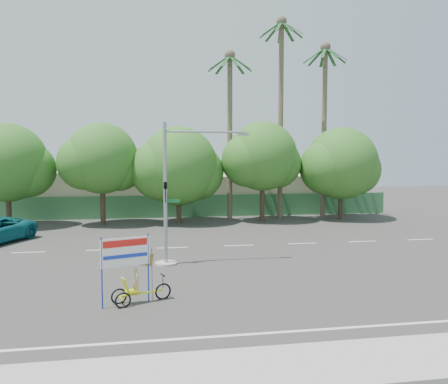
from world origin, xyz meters
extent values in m
plane|color=#33302D|center=(0.00, 0.00, 0.00)|extent=(120.00, 120.00, 0.00)
cube|color=gray|center=(0.00, -7.50, 0.06)|extent=(50.00, 2.40, 0.12)
cube|color=#336B3D|center=(0.00, 21.50, 1.00)|extent=(38.00, 0.08, 2.00)
cube|color=#C1B299|center=(-10.00, 26.00, 2.00)|extent=(12.00, 8.00, 4.00)
cube|color=#C1B299|center=(8.00, 26.00, 1.80)|extent=(14.00, 8.00, 3.60)
cylinder|color=#473828|center=(-14.00, 18.00, 1.76)|extent=(0.40, 0.40, 3.52)
sphere|color=#1C5519|center=(-14.00, 18.00, 4.96)|extent=(6.00, 6.00, 6.00)
sphere|color=#1C5519|center=(-12.65, 18.30, 4.40)|extent=(4.32, 4.32, 4.32)
cylinder|color=#473828|center=(-7.00, 18.00, 1.87)|extent=(0.40, 0.40, 3.74)
sphere|color=#1C5519|center=(-7.00, 18.00, 5.27)|extent=(5.60, 5.60, 5.60)
sphere|color=#1C5519|center=(-5.74, 18.30, 4.68)|extent=(4.03, 4.03, 4.03)
sphere|color=#1C5519|center=(-8.26, 17.75, 4.93)|extent=(4.26, 4.26, 4.26)
cylinder|color=#473828|center=(-1.00, 18.00, 1.65)|extent=(0.40, 0.40, 3.30)
sphere|color=#1C5519|center=(-1.00, 18.00, 4.65)|extent=(6.40, 6.40, 6.40)
sphere|color=#1C5519|center=(0.44, 18.30, 4.12)|extent=(4.61, 4.61, 4.61)
sphere|color=#1C5519|center=(-2.44, 17.75, 4.35)|extent=(4.86, 4.86, 4.86)
cylinder|color=#473828|center=(6.00, 18.00, 1.94)|extent=(0.40, 0.40, 3.87)
sphere|color=#1C5519|center=(6.00, 18.00, 5.46)|extent=(5.80, 5.80, 5.80)
sphere|color=#1C5519|center=(7.30, 18.30, 4.84)|extent=(4.18, 4.18, 4.18)
sphere|color=#1C5519|center=(4.70, 17.75, 5.10)|extent=(4.41, 4.41, 4.41)
cylinder|color=#473828|center=(13.00, 18.00, 1.72)|extent=(0.40, 0.40, 3.43)
sphere|color=#1C5519|center=(13.00, 18.00, 4.84)|extent=(6.20, 6.20, 6.20)
sphere|color=#1C5519|center=(14.39, 18.30, 4.29)|extent=(4.46, 4.46, 4.46)
sphere|color=#1C5519|center=(11.61, 17.75, 4.52)|extent=(4.71, 4.71, 4.71)
cylinder|color=#70604C|center=(8.00, 19.50, 8.50)|extent=(0.44, 0.44, 17.00)
sphere|color=#70604C|center=(8.00, 19.50, 17.00)|extent=(0.90, 0.90, 0.90)
cube|color=#1C4C21|center=(8.94, 19.50, 16.34)|extent=(1.91, 0.28, 1.36)
cube|color=#1C4C21|center=(8.72, 20.11, 16.34)|extent=(1.65, 1.44, 1.36)
cube|color=#1C4C21|center=(8.16, 20.43, 16.34)|extent=(0.61, 1.93, 1.36)
cube|color=#1C4C21|center=(7.53, 20.32, 16.34)|extent=(1.20, 1.80, 1.36)
cube|color=#1C4C21|center=(7.11, 19.82, 16.34)|extent=(1.89, 0.92, 1.36)
cube|color=#1C4C21|center=(7.11, 19.18, 16.34)|extent=(1.89, 0.92, 1.36)
cube|color=#1C4C21|center=(7.53, 18.68, 16.34)|extent=(1.20, 1.80, 1.36)
cube|color=#1C4C21|center=(8.16, 18.57, 16.34)|extent=(0.61, 1.93, 1.36)
cube|color=#1C4C21|center=(8.72, 18.89, 16.34)|extent=(1.65, 1.44, 1.36)
cylinder|color=#70604C|center=(12.00, 19.50, 7.50)|extent=(0.44, 0.44, 15.00)
sphere|color=#70604C|center=(12.00, 19.50, 15.00)|extent=(0.90, 0.90, 0.90)
cube|color=#1C4C21|center=(12.94, 19.50, 14.34)|extent=(1.91, 0.28, 1.36)
cube|color=#1C4C21|center=(12.72, 20.11, 14.34)|extent=(1.65, 1.44, 1.36)
cube|color=#1C4C21|center=(12.16, 20.43, 14.34)|extent=(0.61, 1.93, 1.36)
cube|color=#1C4C21|center=(11.53, 20.32, 14.34)|extent=(1.20, 1.80, 1.36)
cube|color=#1C4C21|center=(11.11, 19.82, 14.34)|extent=(1.89, 0.92, 1.36)
cube|color=#1C4C21|center=(11.11, 19.18, 14.34)|extent=(1.89, 0.92, 1.36)
cube|color=#1C4C21|center=(11.53, 18.68, 14.34)|extent=(1.20, 1.80, 1.36)
cube|color=#1C4C21|center=(12.16, 18.57, 14.34)|extent=(0.61, 1.93, 1.36)
cube|color=#1C4C21|center=(12.72, 18.89, 14.34)|extent=(1.65, 1.44, 1.36)
cylinder|color=#70604C|center=(3.50, 19.50, 7.00)|extent=(0.44, 0.44, 14.00)
sphere|color=#70604C|center=(3.50, 19.50, 14.00)|extent=(0.90, 0.90, 0.90)
cube|color=#1C4C21|center=(4.44, 19.50, 13.34)|extent=(1.91, 0.28, 1.36)
cube|color=#1C4C21|center=(4.22, 20.11, 13.34)|extent=(1.65, 1.44, 1.36)
cube|color=#1C4C21|center=(3.66, 20.43, 13.34)|extent=(0.61, 1.93, 1.36)
cube|color=#1C4C21|center=(3.03, 20.32, 13.34)|extent=(1.20, 1.80, 1.36)
cube|color=#1C4C21|center=(2.61, 19.82, 13.34)|extent=(1.89, 0.92, 1.36)
cube|color=#1C4C21|center=(2.61, 19.18, 13.34)|extent=(1.89, 0.92, 1.36)
cube|color=#1C4C21|center=(3.03, 18.68, 13.34)|extent=(1.20, 1.80, 1.36)
cube|color=#1C4C21|center=(3.66, 18.57, 13.34)|extent=(0.61, 1.93, 1.36)
cube|color=#1C4C21|center=(4.22, 18.89, 13.34)|extent=(1.65, 1.44, 1.36)
cylinder|color=gray|center=(-2.50, 4.00, 0.05)|extent=(1.10, 1.10, 0.10)
cylinder|color=gray|center=(-2.50, 4.00, 3.50)|extent=(0.18, 0.18, 7.00)
cylinder|color=gray|center=(-0.50, 4.00, 6.55)|extent=(4.00, 0.10, 0.10)
cube|color=gray|center=(1.40, 4.00, 6.45)|extent=(0.55, 0.20, 0.12)
imported|color=black|center=(-2.50, 3.78, 3.60)|extent=(0.16, 0.20, 1.00)
cube|color=#14662D|center=(-2.15, 4.00, 3.15)|extent=(0.70, 0.04, 0.18)
torus|color=black|center=(-2.78, -1.42, 0.28)|extent=(0.62, 0.28, 0.63)
torus|color=black|center=(-4.37, -1.70, 0.26)|extent=(0.58, 0.26, 0.59)
torus|color=black|center=(-4.19, -2.19, 0.26)|extent=(0.58, 0.26, 0.59)
cube|color=yellow|center=(-3.53, -1.68, 0.34)|extent=(1.52, 0.58, 0.06)
cube|color=yellow|center=(-4.28, -1.94, 0.28)|extent=(0.24, 0.55, 0.05)
cube|color=yellow|center=(-3.88, -1.80, 0.47)|extent=(0.57, 0.52, 0.06)
cube|color=yellow|center=(-4.12, -1.89, 0.73)|extent=(0.33, 0.44, 0.51)
cylinder|color=black|center=(-2.78, -1.42, 0.65)|extent=(0.04, 0.04, 0.51)
cube|color=black|center=(-2.78, -1.42, 0.91)|extent=(0.17, 0.41, 0.04)
imported|color=#CCB284|center=(-3.75, -1.76, 0.82)|extent=(0.35, 0.43, 1.01)
cylinder|color=#1730B1|center=(-4.89, -2.16, 1.26)|extent=(0.07, 0.07, 2.52)
cylinder|color=#1730B1|center=(-3.31, -1.60, 1.26)|extent=(0.07, 0.07, 2.52)
cube|color=white|center=(-4.10, -1.88, 1.91)|extent=(1.69, 0.63, 1.03)
cube|color=red|center=(-4.09, -1.91, 2.24)|extent=(1.50, 0.54, 0.24)
cube|color=#1730B1|center=(-4.09, -1.91, 1.77)|extent=(1.50, 0.54, 0.13)
cylinder|color=black|center=(-3.18, -1.56, 0.98)|extent=(0.02, 0.02, 1.96)
cube|color=red|center=(-3.49, -1.66, 1.59)|extent=(0.79, 0.29, 0.61)
camera|label=1|loc=(-3.14, -17.50, 5.20)|focal=35.00mm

